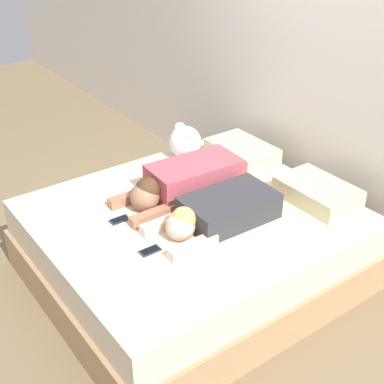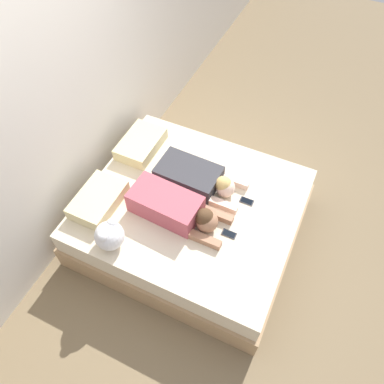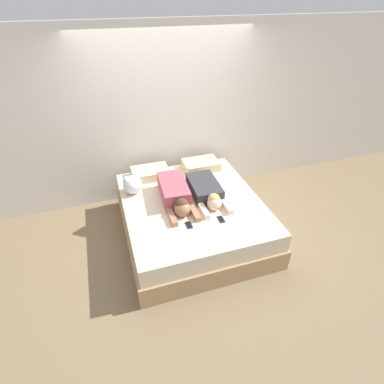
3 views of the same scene
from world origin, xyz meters
name	(u,v)px [view 2 (image 2 of 3)]	position (x,y,z in m)	size (l,w,h in m)	color
ground_plane	(192,231)	(0.00, 0.00, 0.00)	(12.00, 12.00, 0.00)	#7F6B4C
wall_back	(71,106)	(0.00, 1.18, 1.30)	(12.00, 0.06, 2.60)	white
bed	(192,217)	(0.00, 0.00, 0.27)	(1.84, 2.05, 0.55)	tan
pillow_head_left	(98,200)	(-0.40, 0.79, 0.62)	(0.54, 0.36, 0.13)	beige
pillow_head_right	(141,144)	(0.40, 0.79, 0.62)	(0.54, 0.36, 0.13)	beige
person_left	(175,208)	(-0.21, 0.07, 0.66)	(0.38, 0.95, 0.23)	#B24C59
person_right	(198,178)	(0.22, 0.04, 0.64)	(0.39, 0.89, 0.22)	#333338
cell_phone_left	(229,234)	(-0.19, -0.46, 0.55)	(0.07, 0.13, 0.01)	#2D2D33
cell_phone_right	(247,201)	(0.22, -0.48, 0.55)	(0.07, 0.13, 0.01)	#2D2D33
plush_toy	(109,235)	(-0.71, 0.45, 0.69)	(0.26, 0.26, 0.27)	white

